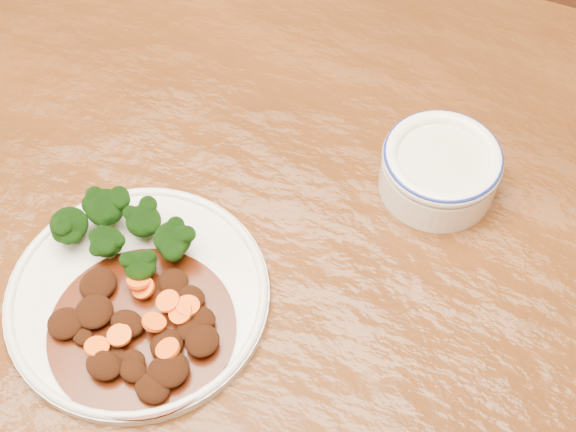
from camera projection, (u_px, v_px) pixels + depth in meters
The scene contains 5 objects.
dining_table at pixel (160, 257), 0.83m from camera, with size 1.61×1.09×0.75m.
dinner_plate at pixel (138, 295), 0.70m from camera, with size 0.23×0.23×0.01m.
broccoli_florets at pixel (121, 230), 0.71m from camera, with size 0.12×0.07×0.04m.
mince_stew at pixel (141, 332), 0.67m from camera, with size 0.16×0.16×0.03m.
dip_bowl at pixel (440, 168), 0.76m from camera, with size 0.11×0.11×0.05m.
Camera 1 is at (0.34, -0.30, 1.38)m, focal length 50.00 mm.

